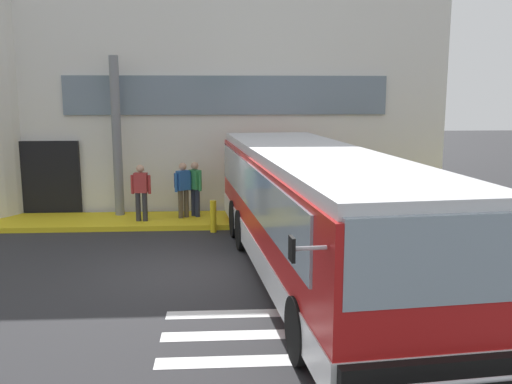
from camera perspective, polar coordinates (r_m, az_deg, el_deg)
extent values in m
cube|color=#2B2B2D|center=(12.52, -7.14, -8.16)|extent=(80.00, 90.00, 0.02)
cube|color=silver|center=(8.68, 4.95, -16.56)|extent=(4.40, 0.36, 0.01)
cube|color=silver|center=(9.48, 4.13, -14.14)|extent=(4.40, 0.36, 0.01)
cube|color=silver|center=(10.30, 3.45, -12.10)|extent=(4.40, 0.36, 0.01)
cube|color=silver|center=(23.88, -5.56, 9.67)|extent=(16.08, 12.00, 7.48)
cube|color=black|center=(18.79, -20.04, 1.23)|extent=(1.80, 0.16, 2.40)
cube|color=slate|center=(17.83, -2.97, 9.77)|extent=(10.08, 0.10, 1.20)
cube|color=yellow|center=(17.12, -6.17, -2.86)|extent=(20.08, 2.00, 0.15)
cylinder|color=slate|center=(17.60, -13.94, 5.45)|extent=(0.28, 0.28, 4.82)
cube|color=red|center=(11.84, 5.89, -1.99)|extent=(3.65, 11.28, 2.15)
cube|color=silver|center=(12.03, 5.82, -5.72)|extent=(3.69, 11.33, 0.55)
cube|color=silver|center=(11.65, 5.99, 3.67)|extent=(3.53, 11.07, 0.20)
cube|color=#8C9EAD|center=(6.71, 18.38, -6.56)|extent=(2.35, 0.36, 1.05)
cube|color=#8C9EAD|center=(12.42, 11.34, 0.78)|extent=(1.03, 9.84, 0.95)
cube|color=#8C9EAD|center=(11.77, -0.55, 0.47)|extent=(1.03, 9.84, 0.95)
cube|color=black|center=(6.62, 18.55, -3.61)|extent=(2.15, 0.32, 0.28)
cube|color=black|center=(7.13, 18.23, -17.67)|extent=(2.46, 0.45, 0.52)
cylinder|color=#B7B7BF|center=(6.32, 5.43, -5.70)|extent=(0.40, 0.09, 0.05)
cube|color=black|center=(6.27, 3.66, -5.79)|extent=(0.06, 0.20, 0.28)
cylinder|color=black|center=(9.20, 19.35, -12.14)|extent=(0.40, 1.03, 1.00)
cylinder|color=black|center=(8.38, 4.65, -13.81)|extent=(0.40, 1.03, 1.00)
cylinder|color=black|center=(14.56, 7.89, -3.48)|extent=(0.40, 1.03, 1.00)
cylinder|color=black|center=(14.06, -1.33, -3.88)|extent=(0.40, 1.03, 1.00)
cylinder|color=black|center=(15.77, 6.50, -2.40)|extent=(0.40, 1.03, 1.00)
cylinder|color=black|center=(15.31, -2.00, -2.72)|extent=(0.40, 1.03, 1.00)
cylinder|color=#B7B7BF|center=(6.76, 19.82, -17.73)|extent=(2.24, 0.29, 0.06)
cylinder|color=#2D2D33|center=(16.83, -11.20, -1.48)|extent=(0.15, 0.15, 0.85)
cylinder|color=#2D2D33|center=(16.87, -11.86, -1.47)|extent=(0.15, 0.15, 0.85)
cube|color=#B23333|center=(16.72, -11.62, 0.92)|extent=(0.40, 0.25, 0.58)
sphere|color=tan|center=(16.66, -11.67, 2.35)|extent=(0.23, 0.23, 0.23)
cylinder|color=#B23333|center=(16.68, -10.78, 0.75)|extent=(0.09, 0.09, 0.55)
cylinder|color=#B23333|center=(16.79, -12.44, 0.76)|extent=(0.09, 0.09, 0.55)
cylinder|color=#4C4233|center=(17.15, -7.08, -1.15)|extent=(0.15, 0.15, 0.85)
cylinder|color=#4C4233|center=(17.04, -7.63, -1.23)|extent=(0.15, 0.15, 0.85)
cube|color=#2659A5|center=(16.97, -7.41, 1.18)|extent=(0.43, 0.41, 0.58)
sphere|color=tan|center=(16.91, -7.44, 2.59)|extent=(0.23, 0.23, 0.23)
cylinder|color=#2659A5|center=(17.12, -6.72, 1.10)|extent=(0.09, 0.09, 0.55)
cylinder|color=#2659A5|center=(16.84, -8.11, 0.92)|extent=(0.09, 0.09, 0.55)
cube|color=navy|center=(17.11, -7.73, 1.18)|extent=(0.35, 0.33, 0.44)
cylinder|color=#1E2338|center=(17.16, -5.96, -1.12)|extent=(0.15, 0.15, 0.85)
cylinder|color=#1E2338|center=(17.32, -6.35, -1.02)|extent=(0.15, 0.15, 0.85)
cube|color=#338C4C|center=(17.11, -6.20, 1.28)|extent=(0.41, 0.43, 0.58)
sphere|color=tan|center=(17.06, -6.23, 2.67)|extent=(0.23, 0.23, 0.23)
cylinder|color=#338C4C|center=(16.92, -5.70, 1.02)|extent=(0.09, 0.09, 0.55)
cylinder|color=#338C4C|center=(17.32, -6.69, 1.21)|extent=(0.09, 0.09, 0.55)
cylinder|color=yellow|center=(15.85, -4.36, -2.49)|extent=(0.18, 0.18, 0.90)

